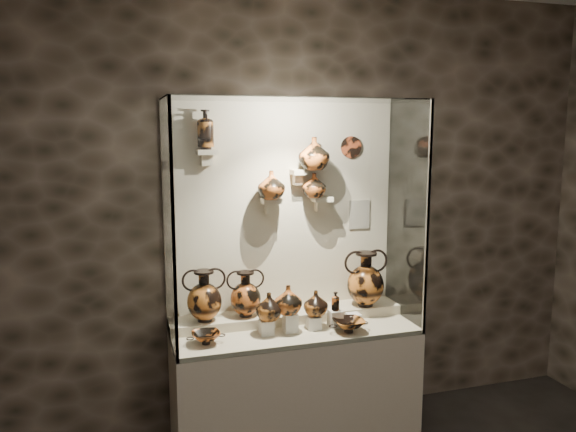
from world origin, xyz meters
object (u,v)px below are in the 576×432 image
object	(u,v)px
amphora_right	(366,279)
jug_a	(269,306)
kylix_left	(206,337)
ovoid_vase_c	(314,185)
jug_c	(316,303)
kylix_right	(349,324)
amphora_mid	(245,294)
ovoid_vase_a	(271,185)
lekythos_tall	(205,127)
jug_b	(288,300)
ovoid_vase_b	(314,153)
lekythos_small	(335,300)
amphora_left	(204,296)

from	to	relation	value
amphora_right	jug_a	xyz separation A→B (m)	(-0.79, -0.18, -0.08)
kylix_left	ovoid_vase_c	bearing A→B (deg)	36.75
jug_c	kylix_right	bearing A→B (deg)	-20.19
amphora_mid	amphora_right	size ratio (longest dim) A/B	0.79
amphora_right	ovoid_vase_c	world-z (taller)	ovoid_vase_c
ovoid_vase_a	jug_a	bearing A→B (deg)	-130.48
ovoid_vase_c	lekythos_tall	bearing A→B (deg)	171.48
kylix_left	kylix_right	size ratio (longest dim) A/B	0.88
jug_b	kylix_left	world-z (taller)	jug_b
ovoid_vase_a	ovoid_vase_b	world-z (taller)	ovoid_vase_b
ovoid_vase_a	ovoid_vase_c	xyz separation A→B (m)	(0.32, 0.01, -0.01)
kylix_right	lekythos_tall	world-z (taller)	lekythos_tall
kylix_right	lekythos_tall	size ratio (longest dim) A/B	0.91
lekythos_small	amphora_left	bearing A→B (deg)	170.89
jug_b	lekythos_tall	xyz separation A→B (m)	(-0.49, 0.28, 1.16)
ovoid_vase_a	lekythos_tall	bearing A→B (deg)	154.75
amphora_left	amphora_mid	size ratio (longest dim) A/B	1.11
kylix_right	ovoid_vase_c	world-z (taller)	ovoid_vase_c
amphora_right	jug_a	bearing A→B (deg)	-164.71
lekythos_tall	ovoid_vase_c	size ratio (longest dim) A/B	1.70
ovoid_vase_c	lekythos_small	bearing A→B (deg)	-82.33
lekythos_small	kylix_left	xyz separation A→B (m)	(-0.91, -0.04, -0.15)
amphora_left	ovoid_vase_c	bearing A→B (deg)	-7.74
lekythos_tall	ovoid_vase_b	world-z (taller)	lekythos_tall
jug_c	ovoid_vase_b	distance (m)	1.05
jug_a	kylix_left	bearing A→B (deg)	-172.09
kylix_left	ovoid_vase_a	size ratio (longest dim) A/B	1.19
jug_c	ovoid_vase_b	size ratio (longest dim) A/B	0.77
jug_c	amphora_left	bearing A→B (deg)	-177.14
jug_b	amphora_right	bearing A→B (deg)	23.54
lekythos_small	kylix_right	distance (m)	0.19
jug_c	lekythos_small	size ratio (longest dim) A/B	1.19
amphora_left	ovoid_vase_c	size ratio (longest dim) A/B	2.03
amphora_left	ovoid_vase_b	size ratio (longest dim) A/B	1.54
amphora_right	lekythos_tall	world-z (taller)	lekythos_tall
jug_a	kylix_right	xyz separation A→B (m)	(0.53, -0.12, -0.14)
amphora_mid	amphora_right	world-z (taller)	amphora_right
lekythos_small	kylix_right	size ratio (longest dim) A/B	0.55
lekythos_small	ovoid_vase_a	bearing A→B (deg)	150.81
amphora_mid	lekythos_tall	bearing A→B (deg)	141.74
jug_a	amphora_left	bearing A→B (deg)	155.62
amphora_right	kylix_right	distance (m)	0.46
lekythos_small	lekythos_tall	xyz separation A→B (m)	(-0.84, 0.29, 1.19)
ovoid_vase_a	lekythos_small	bearing A→B (deg)	-53.69
amphora_mid	lekythos_tall	distance (m)	1.18
jug_a	kylix_right	world-z (taller)	jug_a
kylix_right	lekythos_small	bearing A→B (deg)	103.26
amphora_left	ovoid_vase_a	world-z (taller)	ovoid_vase_a
amphora_mid	ovoid_vase_c	world-z (taller)	ovoid_vase_c
amphora_left	lekythos_tall	distance (m)	1.14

